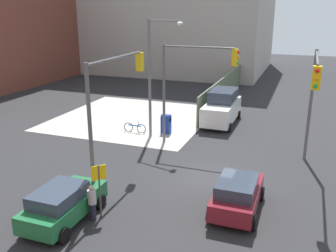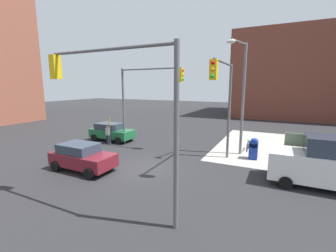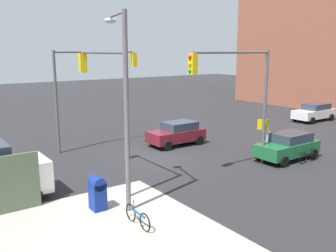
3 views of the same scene
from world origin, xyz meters
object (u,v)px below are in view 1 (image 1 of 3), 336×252
at_px(traffic_signal_ne_corner, 191,76).
at_px(coupe_maroon, 237,194).
at_px(bicycle_at_crosswalk, 35,215).
at_px(traffic_signal_se_corner, 313,90).
at_px(mailbox_blue, 166,123).
at_px(coupe_green, 63,203).
at_px(traffic_signal_nw_corner, 113,95).
at_px(van_white_delivery, 222,107).
at_px(bicycle_leaning_on_fence, 135,128).
at_px(smokestack, 61,20).
at_px(street_lamp_corner, 154,70).
at_px(pedestrian_crossing, 92,202).

xyz_separation_m(traffic_signal_ne_corner, coupe_maroon, (-7.43, -4.46, -3.75)).
bearing_deg(coupe_maroon, bicycle_at_crosswalk, 116.39).
distance_m(traffic_signal_se_corner, mailbox_blue, 11.02).
height_order(coupe_maroon, coupe_green, same).
xyz_separation_m(traffic_signal_nw_corner, van_white_delivery, (12.39, -2.70, -3.36)).
bearing_deg(traffic_signal_nw_corner, bicycle_leaning_on_fence, 18.80).
relative_size(coupe_maroon, coupe_green, 0.96).
bearing_deg(smokestack, bicycle_leaning_on_fence, -136.30).
xyz_separation_m(traffic_signal_se_corner, mailbox_blue, (4.01, 9.50, -3.90)).
distance_m(street_lamp_corner, bicycle_at_crosswalk, 12.70).
distance_m(traffic_signal_ne_corner, van_white_delivery, 6.54).
xyz_separation_m(traffic_signal_se_corner, bicycle_leaning_on_fence, (3.41, 11.70, -4.32)).
bearing_deg(bicycle_at_crosswalk, bicycle_leaning_on_fence, 5.51).
distance_m(mailbox_blue, pedestrian_crossing, 12.06).
height_order(smokestack, street_lamp_corner, smokestack).
bearing_deg(street_lamp_corner, bicycle_leaning_on_fence, 74.36).
xyz_separation_m(traffic_signal_ne_corner, pedestrian_crossing, (-10.30, 1.13, -3.76)).
relative_size(mailbox_blue, bicycle_leaning_on_fence, 0.82).
xyz_separation_m(smokestack, street_lamp_corner, (-24.36, -24.56, -2.38)).
bearing_deg(traffic_signal_nw_corner, bicycle_at_crosswalk, 161.50).
relative_size(traffic_signal_nw_corner, traffic_signal_se_corner, 1.00).
distance_m(smokestack, bicycle_at_crosswalk, 44.01).
xyz_separation_m(traffic_signal_se_corner, van_white_delivery, (7.88, 6.30, -3.38)).
height_order(pedestrian_crossing, bicycle_at_crosswalk, pedestrian_crossing).
height_order(smokestack, coupe_maroon, smokestack).
distance_m(coupe_maroon, bicycle_at_crosswalk, 8.72).
xyz_separation_m(coupe_maroon, coupe_green, (-3.37, 6.69, 0.00)).
relative_size(smokestack, bicycle_leaning_on_fence, 8.10).
height_order(van_white_delivery, pedestrian_crossing, van_white_delivery).
height_order(traffic_signal_nw_corner, bicycle_leaning_on_fence, traffic_signal_nw_corner).
relative_size(traffic_signal_nw_corner, bicycle_leaning_on_fence, 3.71).
bearing_deg(van_white_delivery, pedestrian_crossing, 172.82).
bearing_deg(bicycle_at_crosswalk, smokestack, 33.49).
bearing_deg(bicycle_leaning_on_fence, traffic_signal_nw_corner, -161.20).
height_order(coupe_maroon, bicycle_leaning_on_fence, coupe_maroon).
distance_m(smokestack, traffic_signal_ne_corner, 37.10).
bearing_deg(coupe_green, pedestrian_crossing, -65.28).
xyz_separation_m(mailbox_blue, bicycle_at_crosswalk, (-13.00, 1.00, -0.42)).
distance_m(smokestack, pedestrian_crossing, 44.37).
bearing_deg(pedestrian_crossing, traffic_signal_ne_corner, -149.47).
height_order(street_lamp_corner, coupe_maroon, street_lamp_corner).
bearing_deg(pedestrian_crossing, street_lamp_corner, -134.63).
height_order(traffic_signal_ne_corner, mailbox_blue, traffic_signal_ne_corner).
bearing_deg(bicycle_leaning_on_fence, mailbox_blue, -74.72).
relative_size(traffic_signal_ne_corner, bicycle_at_crosswalk, 3.71).
distance_m(traffic_signal_nw_corner, bicycle_leaning_on_fence, 9.41).
relative_size(coupe_green, bicycle_at_crosswalk, 2.35).
bearing_deg(bicycle_at_crosswalk, van_white_delivery, -13.98).
relative_size(traffic_signal_ne_corner, pedestrian_crossing, 4.01).
bearing_deg(mailbox_blue, traffic_signal_nw_corner, -176.64).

